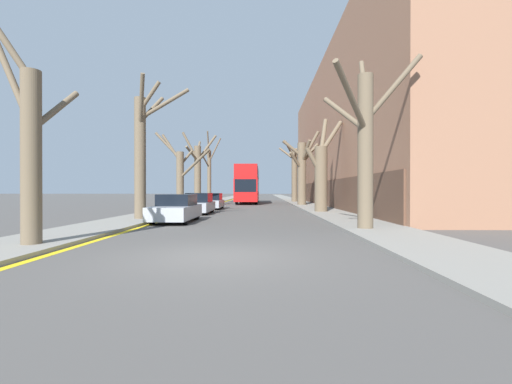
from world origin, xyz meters
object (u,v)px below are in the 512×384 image
Objects in this scene: street_tree_right_0 at (365,143)px; parked_car_0 at (176,209)px; street_tree_left_3 at (198,170)px; parked_car_2 at (211,202)px; street_tree_left_1 at (142,150)px; street_tree_left_2 at (180,175)px; street_tree_left_0 at (28,142)px; street_tree_right_3 at (294,173)px; street_tree_left_4 at (209,172)px; double_decker_bus at (248,183)px; street_tree_right_2 at (302,170)px; parked_car_1 at (199,204)px; street_tree_right_1 at (322,173)px.

street_tree_right_0 reaches higher than parked_car_0.
parked_car_2 is (2.03, -4.46, -2.93)m from street_tree_left_3.
street_tree_left_1 is at bearing -99.99° from parked_car_2.
street_tree_left_2 is 7.55m from street_tree_left_3.
street_tree_right_3 is (10.63, 36.19, 0.94)m from street_tree_left_0.
double_decker_bus is (4.73, 0.22, -1.34)m from street_tree_left_4.
street_tree_right_3 is (0.04, 10.02, 0.14)m from street_tree_right_2.
street_tree_left_4 reaches higher than street_tree_right_3.
street_tree_left_1 is 0.67× the size of double_decker_bus.
street_tree_left_4 is at bearing 91.14° from street_tree_left_3.
parked_car_0 is 1.09× the size of parked_car_1.
street_tree_right_0 reaches higher than parked_car_1.
double_decker_bus is 2.64× the size of parked_car_1.
street_tree_right_3 is (10.49, 27.63, 0.17)m from street_tree_left_1.
street_tree_left_0 is 24.22m from street_tree_left_3.
street_tree_right_1 is (0.14, 10.86, -0.63)m from street_tree_right_0.
street_tree_left_0 is 0.70× the size of double_decker_bus.
street_tree_right_0 is 0.89× the size of street_tree_right_3.
parked_car_0 is (-2.53, -24.62, -1.87)m from double_decker_bus.
street_tree_left_3 is (-0.06, 15.64, -0.16)m from street_tree_left_1.
street_tree_left_0 reaches higher than parked_car_1.
street_tree_right_0 is 10.88m from street_tree_right_1.
street_tree_left_2 is 0.56× the size of double_decker_bus.
street_tree_right_3 reaches higher than street_tree_right_0.
street_tree_right_0 reaches higher than street_tree_right_1.
double_decker_bus reaches higher than parked_car_2.
street_tree_left_0 is 1.70× the size of parked_car_0.
street_tree_right_0 is 1.71× the size of parked_car_1.
street_tree_left_3 is at bearing 90.22° from street_tree_left_1.
parked_car_0 is at bearing -90.00° from parked_car_2.
parked_car_1 reaches higher than parked_car_2.
street_tree_left_4 is at bearing 121.77° from street_tree_right_1.
double_decker_bus is (4.46, 15.91, -0.22)m from street_tree_left_2.
street_tree_left_0 is at bearing -106.36° from street_tree_right_3.
street_tree_left_2 is at bearing 89.41° from street_tree_left_0.
street_tree_right_1 is at bearing -71.04° from double_decker_bus.
street_tree_left_1 is at bearing 89.11° from street_tree_left_0.
street_tree_right_1 is at bearing -89.48° from street_tree_right_2.
street_tree_right_0 is at bearing -90.14° from street_tree_right_3.
parked_car_2 is (-2.53, -12.87, -1.89)m from double_decker_bus.
street_tree_right_3 is at bearing 90.18° from street_tree_right_1.
street_tree_left_3 is at bearing 139.04° from street_tree_right_1.
parked_car_1 is (-2.53, -18.54, -1.87)m from double_decker_bus.
street_tree_right_2 is (10.52, 1.96, 0.19)m from street_tree_left_3.
street_tree_left_2 is at bearing 89.72° from street_tree_left_1.
street_tree_right_1 is 11.22m from street_tree_right_2.
street_tree_left_2 is 10.66m from street_tree_right_1.
street_tree_right_3 is (0.08, 32.07, 0.41)m from street_tree_right_0.
double_decker_bus is 13.25m from parked_car_2.
street_tree_left_3 is 1.05× the size of street_tree_right_0.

